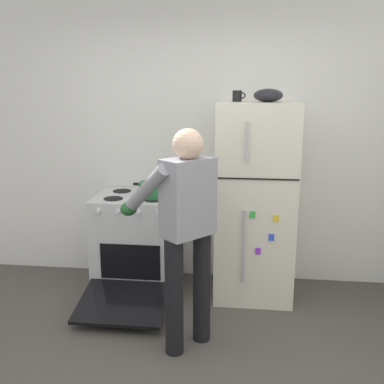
{
  "coord_description": "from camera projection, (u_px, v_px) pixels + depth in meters",
  "views": [
    {
      "loc": [
        0.43,
        -2.27,
        1.88
      ],
      "look_at": [
        0.02,
        1.32,
        1.0
      ],
      "focal_mm": 41.49,
      "sensor_mm": 36.0,
      "label": 1
    }
  ],
  "objects": [
    {
      "name": "kitchen_wall_back",
      "position": [
        198.0,
        141.0,
        4.25
      ],
      "size": [
        6.0,
        0.1,
        2.7
      ],
      "primitive_type": "cube",
      "color": "white",
      "rests_on": "ground"
    },
    {
      "name": "red_pot",
      "position": [
        153.0,
        189.0,
        3.96
      ],
      "size": [
        0.36,
        0.26,
        0.13
      ],
      "color": "#236638",
      "rests_on": "stove_range"
    },
    {
      "name": "mixing_bowl",
      "position": [
        268.0,
        95.0,
        3.71
      ],
      "size": [
        0.25,
        0.25,
        0.11
      ],
      "primitive_type": "ellipsoid",
      "color": "black",
      "rests_on": "refrigerator"
    },
    {
      "name": "coffee_mug",
      "position": [
        237.0,
        96.0,
        3.79
      ],
      "size": [
        0.11,
        0.08,
        0.1
      ],
      "color": "black",
      "rests_on": "refrigerator"
    },
    {
      "name": "person_cook",
      "position": [
        184.0,
        220.0,
        3.09
      ],
      "size": [
        0.71,
        0.73,
        1.6
      ],
      "color": "black",
      "rests_on": "ground"
    },
    {
      "name": "stove_range",
      "position": [
        138.0,
        243.0,
        4.14
      ],
      "size": [
        0.76,
        1.2,
        0.9
      ],
      "color": "silver",
      "rests_on": "ground"
    },
    {
      "name": "refrigerator",
      "position": [
        255.0,
        202.0,
        3.93
      ],
      "size": [
        0.68,
        0.72,
        1.73
      ],
      "color": "silver",
      "rests_on": "ground"
    }
  ]
}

